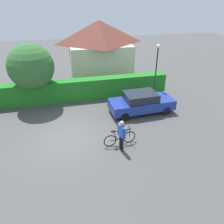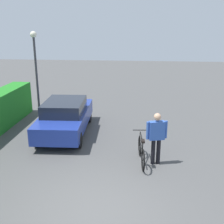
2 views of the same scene
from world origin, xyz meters
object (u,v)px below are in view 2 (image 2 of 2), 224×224
Objects in this scene: bicycle at (141,151)px; street_lamp at (36,64)px; parked_car_near at (65,116)px; person_rider at (157,135)px.

street_lamp reaches higher than bicycle.
bicycle is at bearing -129.17° from street_lamp.
street_lamp reaches higher than parked_car_near.
person_rider reaches higher than parked_car_near.
parked_car_near is 1.06× the size of street_lamp.
person_rider is at bearing -123.26° from parked_car_near.
parked_car_near is 4.28m from person_rider.
bicycle is 0.77m from person_rider.
bicycle is 6.60m from street_lamp.
parked_car_near is 3.02m from street_lamp.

